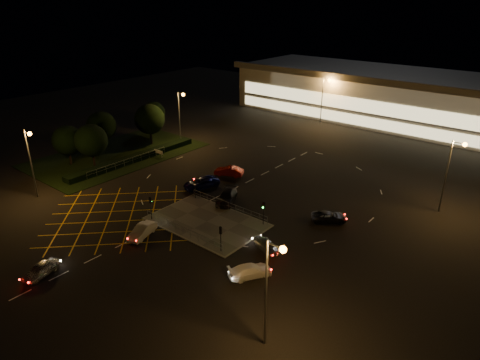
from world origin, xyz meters
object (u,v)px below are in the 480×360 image
Objects in this scene: signal_nw at (195,184)px; car_left_blue at (201,183)px; signal_sw at (150,203)px; car_approach_white at (250,271)px; car_right_silver at (267,245)px; car_near_silver at (41,270)px; car_east_grey at (329,217)px; signal_ne at (264,208)px; car_queue_white at (142,231)px; car_far_dkgrey at (227,197)px; car_circ_red at (229,171)px; signal_se at (221,234)px.

signal_nw reaches higher than car_left_blue.
signal_sw is 0.68× the size of car_approach_white.
signal_sw reaches higher than car_right_silver.
car_east_grey is (17.36, 29.28, -0.07)m from car_near_silver.
signal_ne reaches higher than car_left_blue.
signal_ne reaches higher than car_queue_white.
car_near_silver is 0.94× the size of car_queue_white.
car_far_dkgrey is 9.54m from car_circ_red.
signal_sw is 0.72× the size of car_queue_white.
car_far_dkgrey is at bearing 65.80° from car_queue_white.
signal_nw is 0.68× the size of car_approach_white.
car_left_blue is (-2.08, 3.31, -1.60)m from signal_nw.
car_near_silver is 11.80m from car_queue_white.
signal_se reaches higher than car_far_dkgrey.
car_circ_red is at bearing 78.27° from car_near_silver.
car_left_blue is (-14.08, 11.30, -1.60)m from signal_se.
car_far_dkgrey reaches higher than car_left_blue.
car_east_grey is (15.51, 17.62, -0.09)m from car_queue_white.
car_approach_white is at bearing 23.05° from car_near_silver.
signal_sw is at bearing 107.98° from car_queue_white.
car_near_silver is at bearing -68.77° from car_left_blue.
car_approach_white is (5.33, -9.44, -1.70)m from signal_ne.
signal_se is 0.59× the size of car_far_dkgrey.
car_east_grey is at bearing 8.70° from car_right_silver.
car_far_dkgrey is at bearing -112.20° from signal_sw.
car_queue_white is 1.16× the size of car_right_silver.
car_left_blue is (-14.08, 3.31, -1.60)m from signal_ne.
car_approach_white is (5.33, -1.45, -1.70)m from signal_se.
signal_ne is at bearing 32.98° from car_queue_white.
car_far_dkgrey is 1.42× the size of car_right_silver.
signal_se is 5.46m from car_right_silver.
car_right_silver is (15.74, -4.41, -1.73)m from signal_nw.
signal_se is at bearing 15.58° from car_approach_white.
car_left_blue reaches higher than car_approach_white.
car_approach_white is at bearing -142.33° from car_right_silver.
car_circ_red is at bearing -83.80° from signal_sw.
car_left_blue is 1.03× the size of car_far_dkgrey.
signal_se reaches higher than car_queue_white.
car_circ_red is at bearing 103.96° from car_left_blue.
signal_sw is at bearing 0.00° from signal_se.
car_right_silver is (15.74, 3.58, -1.73)m from signal_sw.
signal_nw is 12.00m from signal_ne.
car_circ_red reaches higher than car_approach_white.
car_far_dkgrey reaches higher than car_east_grey.
signal_nw is 19.03m from car_east_grey.
car_far_dkgrey is at bearing 4.52° from car_left_blue.
car_east_grey is at bearing 58.87° from car_circ_red.
signal_sw is at bearing 91.33° from car_east_grey.
car_circ_red is at bearing 145.65° from signal_ne.
car_left_blue is 1.46× the size of car_right_silver.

